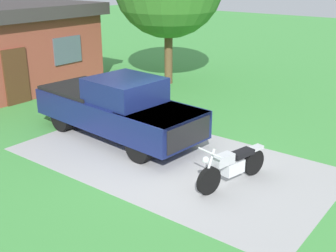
{
  "coord_description": "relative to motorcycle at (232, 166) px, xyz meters",
  "views": [
    {
      "loc": [
        -8.21,
        -6.28,
        4.77
      ],
      "look_at": [
        0.14,
        0.17,
        0.9
      ],
      "focal_mm": 45.22,
      "sensor_mm": 36.0,
      "label": 1
    }
  ],
  "objects": [
    {
      "name": "motorcycle",
      "position": [
        0.0,
        0.0,
        0.0
      ],
      "size": [
        2.18,
        0.84,
        1.09
      ],
      "color": "black",
      "rests_on": "ground"
    },
    {
      "name": "pickup_truck",
      "position": [
        0.57,
        4.33,
        0.48
      ],
      "size": [
        2.43,
        5.76,
        1.9
      ],
      "color": "black",
      "rests_on": "ground"
    },
    {
      "name": "driveway_pad",
      "position": [
        0.16,
        1.97,
        -0.47
      ],
      "size": [
        4.6,
        8.43,
        0.01
      ],
      "primitive_type": "cube",
      "color": "#9E9E9E",
      "rests_on": "ground"
    },
    {
      "name": "ground_plane",
      "position": [
        0.16,
        1.97,
        -0.47
      ],
      "size": [
        80.0,
        80.0,
        0.0
      ],
      "primitive_type": "plane",
      "color": "#419040"
    }
  ]
}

